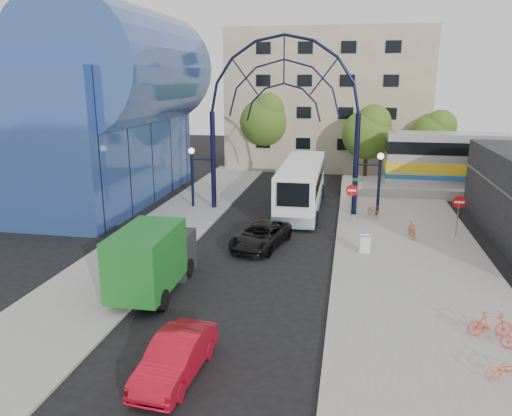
% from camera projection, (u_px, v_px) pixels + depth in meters
% --- Properties ---
extents(ground, '(120.00, 120.00, 0.00)m').
position_uv_depth(ground, '(239.00, 293.00, 22.24)').
color(ground, black).
rests_on(ground, ground).
extents(sidewalk_east, '(8.00, 56.00, 0.12)m').
position_uv_depth(sidewalk_east, '(415.00, 271.00, 24.58)').
color(sidewalk_east, gray).
rests_on(sidewalk_east, ground).
extents(plaza_west, '(5.00, 50.00, 0.12)m').
position_uv_depth(plaza_west, '(153.00, 241.00, 29.10)').
color(plaza_west, gray).
rests_on(plaza_west, ground).
extents(gateway_arch, '(13.64, 0.44, 12.10)m').
position_uv_depth(gateway_arch, '(284.00, 89.00, 33.37)').
color(gateway_arch, black).
rests_on(gateway_arch, ground).
extents(stop_sign, '(0.80, 0.07, 2.50)m').
position_uv_depth(stop_sign, '(352.00, 194.00, 32.27)').
color(stop_sign, slate).
rests_on(stop_sign, sidewalk_east).
extents(do_not_enter_sign, '(0.76, 0.07, 2.48)m').
position_uv_depth(do_not_enter_sign, '(459.00, 206.00, 29.25)').
color(do_not_enter_sign, slate).
rests_on(do_not_enter_sign, sidewalk_east).
extents(street_name_sign, '(0.70, 0.70, 2.80)m').
position_uv_depth(street_name_sign, '(358.00, 190.00, 32.73)').
color(street_name_sign, slate).
rests_on(street_name_sign, sidewalk_east).
extents(sandwich_board, '(0.55, 0.61, 0.99)m').
position_uv_depth(sandwich_board, '(365.00, 242.00, 26.72)').
color(sandwich_board, white).
rests_on(sandwich_board, sidewalk_east).
extents(transit_hall, '(16.50, 18.00, 14.50)m').
position_uv_depth(transit_hall, '(84.00, 113.00, 37.55)').
color(transit_hall, '#304E93').
rests_on(transit_hall, ground).
extents(apartment_block, '(20.00, 12.10, 14.00)m').
position_uv_depth(apartment_block, '(328.00, 99.00, 53.33)').
color(apartment_block, tan).
rests_on(apartment_block, ground).
extents(tree_north_a, '(4.48, 4.48, 7.00)m').
position_uv_depth(tree_north_a, '(369.00, 131.00, 44.60)').
color(tree_north_a, '#382314').
rests_on(tree_north_a, ground).
extents(tree_north_b, '(5.12, 5.12, 8.00)m').
position_uv_depth(tree_north_b, '(266.00, 119.00, 50.04)').
color(tree_north_b, '#382314').
rests_on(tree_north_b, ground).
extents(tree_north_c, '(4.16, 4.16, 6.50)m').
position_uv_depth(tree_north_c, '(435.00, 134.00, 45.50)').
color(tree_north_c, '#382314').
rests_on(tree_north_c, ground).
extents(city_bus, '(3.01, 12.25, 3.35)m').
position_uv_depth(city_bus, '(302.00, 185.00, 36.18)').
color(city_bus, white).
rests_on(city_bus, ground).
extents(green_truck, '(2.49, 6.14, 3.07)m').
position_uv_depth(green_truck, '(154.00, 258.00, 22.18)').
color(green_truck, black).
rests_on(green_truck, ground).
extents(black_suv, '(3.25, 5.30, 1.37)m').
position_uv_depth(black_suv, '(261.00, 235.00, 28.05)').
color(black_suv, black).
rests_on(black_suv, ground).
extents(red_sedan, '(1.75, 4.23, 1.36)m').
position_uv_depth(red_sedan, '(175.00, 357.00, 15.85)').
color(red_sedan, '#AB0A1B').
rests_on(red_sedan, ground).
extents(bike_near_a, '(1.13, 1.66, 0.83)m').
position_uv_depth(bike_near_a, '(373.00, 210.00, 33.95)').
color(bike_near_a, orange).
rests_on(bike_near_a, sidewalk_east).
extents(bike_near_b, '(0.66, 1.63, 0.95)m').
position_uv_depth(bike_near_b, '(412.00, 230.00, 29.39)').
color(bike_near_b, '#E6592E').
rests_on(bike_near_b, sidewalk_east).
extents(bike_far_b, '(1.66, 0.65, 0.97)m').
position_uv_depth(bike_far_b, '(490.00, 324.00, 18.13)').
color(bike_far_b, '#CC4128').
rests_on(bike_far_b, sidewalk_east).
extents(bike_far_c, '(1.61, 0.78, 0.81)m').
position_uv_depth(bike_far_c, '(511.00, 369.00, 15.50)').
color(bike_far_c, orange).
rests_on(bike_far_c, sidewalk_east).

